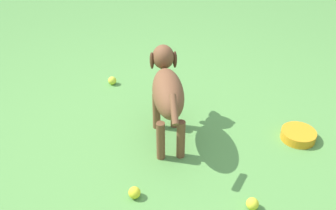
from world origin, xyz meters
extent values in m
plane|color=#548C42|center=(0.00, 0.00, 0.00)|extent=(14.00, 14.00, 0.00)
ellipsoid|color=brown|center=(0.05, 0.11, 0.36)|extent=(0.40, 0.50, 0.21)
cylinder|color=brown|center=(-0.08, 0.21, 0.13)|extent=(0.05, 0.05, 0.26)
cylinder|color=brown|center=(0.02, 0.27, 0.13)|extent=(0.05, 0.05, 0.26)
cylinder|color=brown|center=(0.08, -0.06, 0.13)|extent=(0.05, 0.05, 0.26)
cylinder|color=brown|center=(0.18, 0.01, 0.13)|extent=(0.05, 0.05, 0.26)
ellipsoid|color=brown|center=(-0.10, 0.35, 0.46)|extent=(0.20, 0.21, 0.16)
ellipsoid|color=#472B19|center=(-0.13, 0.41, 0.44)|extent=(0.12, 0.13, 0.06)
sphere|color=black|center=(-0.16, 0.46, 0.44)|extent=(0.03, 0.03, 0.03)
ellipsoid|color=#472B19|center=(-0.16, 0.31, 0.44)|extent=(0.05, 0.06, 0.12)
ellipsoid|color=#472B19|center=(-0.03, 0.38, 0.44)|extent=(0.05, 0.06, 0.12)
cylinder|color=brown|center=(0.20, -0.14, 0.44)|extent=(0.11, 0.15, 0.12)
sphere|color=yellow|center=(0.68, -0.21, 0.03)|extent=(0.07, 0.07, 0.07)
sphere|color=#C7D538|center=(-0.65, 0.57, 0.03)|extent=(0.07, 0.07, 0.07)
sphere|color=yellow|center=(0.09, -0.40, 0.03)|extent=(0.07, 0.07, 0.07)
cylinder|color=orange|center=(0.80, 0.48, 0.03)|extent=(0.22, 0.22, 0.06)
camera|label=1|loc=(0.85, -1.62, 1.53)|focal=40.67mm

